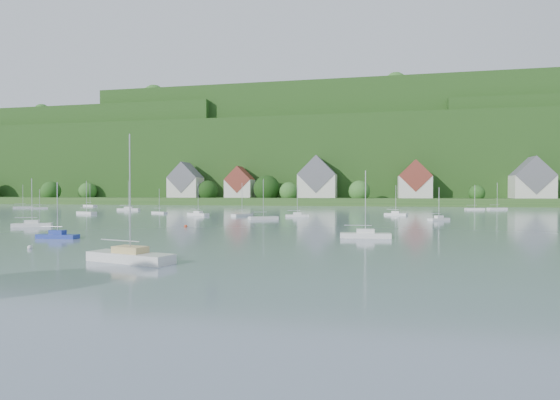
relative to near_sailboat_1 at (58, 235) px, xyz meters
name	(u,v)px	position (x,y,z in m)	size (l,w,h in m)	color
far_shore_strip	(310,201)	(7.49, 159.23, 1.11)	(600.00, 60.00, 3.00)	#284F1D
forested_ridge	(326,163)	(7.88, 227.80, 22.49)	(620.00, 181.22, 69.89)	#1B3C13
village_building_0	(186,183)	(-47.51, 146.23, 9.12)	(14.00, 10.40, 16.00)	silver
village_building_1	(240,185)	(-22.51, 148.23, 8.36)	(12.00, 9.36, 14.00)	silver
village_building_2	(317,181)	(12.49, 147.23, 9.88)	(16.00, 11.44, 18.00)	silver
village_building_3	(415,182)	(52.49, 145.23, 9.04)	(13.00, 10.40, 15.50)	silver
village_building_4	(532,182)	(97.49, 149.23, 9.19)	(15.00, 10.40, 16.50)	silver
near_sailboat_1	(58,235)	(0.00, 0.00, 0.00)	(4.94, 1.55, 6.60)	#233796
near_sailboat_2	(130,256)	(17.86, -14.70, 0.10)	(7.65, 3.87, 9.94)	silver
near_sailboat_3	(365,234)	(35.38, 7.96, 0.04)	(6.01, 2.04, 7.99)	silver
near_sailboat_6	(32,224)	(-16.17, 14.93, 0.03)	(5.72, 3.98, 7.59)	silver
mooring_buoy_1	(30,249)	(4.09, -9.16, -0.39)	(0.45, 0.45, 0.45)	silver
mooring_buoy_2	(385,237)	(37.67, 10.03, -0.39)	(0.42, 0.42, 0.42)	red
mooring_buoy_3	(186,227)	(7.74, 19.15, -0.39)	(0.49, 0.49, 0.49)	red
far_sailboat_cluster	(299,211)	(16.40, 75.02, -0.02)	(193.74, 71.39, 8.71)	silver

